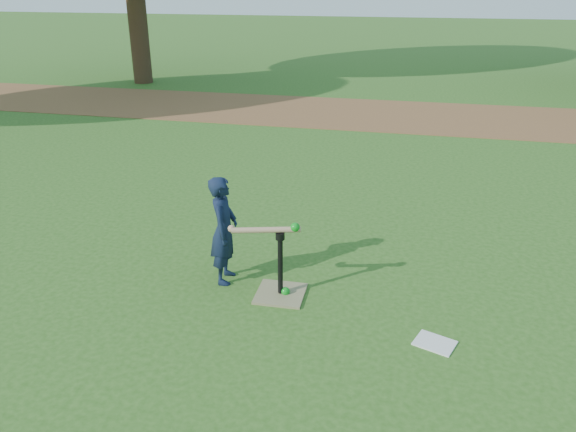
# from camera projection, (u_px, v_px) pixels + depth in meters

# --- Properties ---
(ground) EXTENTS (80.00, 80.00, 0.00)m
(ground) POSITION_uv_depth(u_px,v_px,m) (246.00, 289.00, 5.17)
(ground) COLOR #285116
(ground) RESTS_ON ground
(dirt_strip) EXTENTS (24.00, 3.00, 0.01)m
(dirt_strip) POSITION_uv_depth(u_px,v_px,m) (350.00, 113.00, 11.89)
(dirt_strip) COLOR brown
(dirt_strip) RESTS_ON ground
(child) EXTENTS (0.29, 0.40, 1.03)m
(child) POSITION_uv_depth(u_px,v_px,m) (224.00, 230.00, 5.13)
(child) COLOR black
(child) RESTS_ON ground
(wiffle_ball_ground) EXTENTS (0.08, 0.08, 0.08)m
(wiffle_ball_ground) POSITION_uv_depth(u_px,v_px,m) (285.00, 291.00, 5.05)
(wiffle_ball_ground) COLOR #0C8E1A
(wiffle_ball_ground) RESTS_ON ground
(clipboard) EXTENTS (0.36, 0.32, 0.01)m
(clipboard) POSITION_uv_depth(u_px,v_px,m) (435.00, 343.00, 4.39)
(clipboard) COLOR silver
(clipboard) RESTS_ON ground
(batting_tee) EXTENTS (0.44, 0.44, 0.61)m
(batting_tee) POSITION_uv_depth(u_px,v_px,m) (280.00, 284.00, 5.03)
(batting_tee) COLOR #807651
(batting_tee) RESTS_ON ground
(swing_action) EXTENTS (0.63, 0.21, 0.10)m
(swing_action) POSITION_uv_depth(u_px,v_px,m) (268.00, 229.00, 4.83)
(swing_action) COLOR tan
(swing_action) RESTS_ON ground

